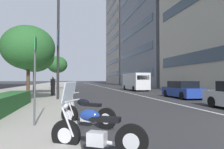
{
  "coord_description": "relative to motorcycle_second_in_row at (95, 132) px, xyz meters",
  "views": [
    {
      "loc": [
        -4.09,
        6.63,
        1.56
      ],
      "look_at": [
        10.46,
        3.56,
        1.94
      ],
      "focal_mm": 31.75,
      "sensor_mm": 36.0,
      "label": 1
    }
  ],
  "objects": [
    {
      "name": "office_tower_mid_left",
      "position": [
        67.96,
        -25.32,
        22.13
      ],
      "size": [
        23.26,
        21.71,
        45.15
      ],
      "color": "gray",
      "rests_on": "ground"
    },
    {
      "name": "street_tree_by_lamp_post",
      "position": [
        9.88,
        3.28,
        3.23
      ],
      "size": [
        3.47,
        3.47,
        5.01
      ],
      "color": "#473323",
      "rests_on": "sidewalk_right_plaza"
    },
    {
      "name": "delivery_van_ahead",
      "position": [
        22.53,
        -8.49,
        0.86
      ],
      "size": [
        5.86,
        2.23,
        2.43
      ],
      "rotation": [
        0.0,
        0.0,
        0.03
      ],
      "color": "silver",
      "rests_on": "ground"
    },
    {
      "name": "pedestrian_on_plaza",
      "position": [
        13.87,
        2.01,
        0.55
      ],
      "size": [
        0.48,
        0.44,
        1.69
      ],
      "rotation": [
        0.0,
        0.0,
        2.16
      ],
      "color": "#2D2D33",
      "rests_on": "sidewalk_right_plaza"
    },
    {
      "name": "motorcycle_second_in_row",
      "position": [
        0.0,
        0.0,
        0.0
      ],
      "size": [
        1.15,
        1.94,
        1.49
      ],
      "rotation": [
        0.0,
        0.0,
        1.06
      ],
      "color": "black",
      "rests_on": "ground"
    },
    {
      "name": "street_tree_mid_sidewalk",
      "position": [
        25.76,
        2.39,
        3.27
      ],
      "size": [
        2.86,
        2.86,
        4.8
      ],
      "color": "#473323",
      "rests_on": "sidewalk_right_plaza"
    },
    {
      "name": "motorcycle_mid_row",
      "position": [
        2.48,
        -0.0,
        -0.0
      ],
      "size": [
        1.43,
        1.73,
        1.49
      ],
      "rotation": [
        0.0,
        0.0,
        0.89
      ],
      "color": "black",
      "rests_on": "ground"
    },
    {
      "name": "street_tree_far_plaza",
      "position": [
        16.22,
        3.98,
        3.46
      ],
      "size": [
        3.8,
        3.8,
        5.38
      ],
      "color": "#473323",
      "rests_on": "sidewalk_right_plaza"
    },
    {
      "name": "street_lamp_with_banners",
      "position": [
        10.55,
        1.01,
        4.46
      ],
      "size": [
        1.26,
        2.64,
        7.89
      ],
      "color": "#232326",
      "rests_on": "sidewalk_right_plaza"
    },
    {
      "name": "office_tower_near_left",
      "position": [
        41.77,
        -23.02,
        17.73
      ],
      "size": [
        26.04,
        17.11,
        36.36
      ],
      "color": "slate",
      "rests_on": "ground"
    },
    {
      "name": "parking_sign_by_curb",
      "position": [
        2.28,
        1.6,
        1.35
      ],
      "size": [
        0.32,
        0.06,
        2.77
      ],
      "color": "#47494C",
      "rests_on": "sidewalk_right_plaza"
    },
    {
      "name": "lane_centre_stripe",
      "position": [
        34.91,
        -6.11,
        -0.45
      ],
      "size": [
        110.0,
        0.16,
        0.01
      ],
      "primitive_type": "cube",
      "color": "silver",
      "rests_on": "ground"
    },
    {
      "name": "clipped_hedge_bed",
      "position": [
        5.32,
        3.46,
        0.07
      ],
      "size": [
        6.95,
        1.1,
        0.73
      ],
      "primitive_type": "cube",
      "color": "#28602D",
      "rests_on": "sidewalk_right_plaza"
    },
    {
      "name": "sidewalk_right_plaza",
      "position": [
        29.91,
        5.36,
        -0.37
      ],
      "size": [
        160.0,
        10.13,
        0.15
      ],
      "primitive_type": "cube",
      "color": "#A39E93",
      "rests_on": "ground"
    },
    {
      "name": "car_lead_in_lane",
      "position": [
        11.01,
        -8.77,
        0.23
      ],
      "size": [
        4.41,
        1.93,
        1.43
      ],
      "rotation": [
        0.0,
        0.0,
        -0.04
      ],
      "color": "navy",
      "rests_on": "ground"
    }
  ]
}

